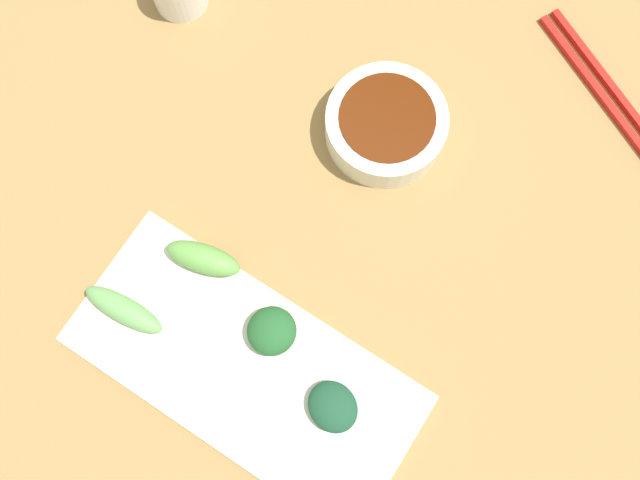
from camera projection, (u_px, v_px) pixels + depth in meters
name	position (u px, v px, depth m)	size (l,w,h in m)	color
tabletop	(306.00, 253.00, 0.73)	(2.10, 2.10, 0.02)	olive
sauce_bowl	(390.00, 127.00, 0.73)	(0.13, 0.13, 0.04)	silver
serving_plate	(246.00, 368.00, 0.68)	(0.16, 0.35, 0.01)	silver
broccoli_stalk_0	(124.00, 310.00, 0.68)	(0.03, 0.09, 0.02)	#68A25A
broccoli_leafy_1	(272.00, 331.00, 0.67)	(0.05, 0.05, 0.03)	#215829
broccoli_leafy_2	(333.00, 407.00, 0.66)	(0.05, 0.05, 0.02)	#1A462F
broccoli_stalk_3	(203.00, 258.00, 0.69)	(0.03, 0.08, 0.03)	#63A048
chopsticks	(609.00, 95.00, 0.75)	(0.12, 0.22, 0.01)	red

